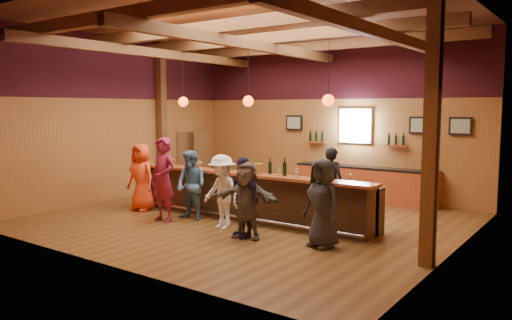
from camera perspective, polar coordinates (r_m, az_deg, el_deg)
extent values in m
plane|color=brown|center=(11.50, -0.88, -6.83)|extent=(9.00, 9.00, 0.00)
cube|color=brown|center=(14.62, 8.53, 4.74)|extent=(9.00, 0.04, 4.50)
cube|color=brown|center=(8.36, -17.53, 3.64)|extent=(9.00, 0.04, 4.50)
cube|color=brown|center=(14.37, -15.50, 4.57)|extent=(0.04, 8.00, 4.50)
cube|color=brown|center=(9.27, 22.08, 3.68)|extent=(0.04, 8.00, 4.50)
cube|color=brown|center=(11.38, -0.92, 15.84)|extent=(9.00, 8.00, 0.04)
cube|color=#350E17|center=(14.64, 8.58, 10.23)|extent=(9.00, 0.01, 1.70)
cube|color=#350E17|center=(14.39, -15.61, 10.15)|extent=(0.01, 8.00, 1.70)
cube|color=#350E17|center=(9.33, 22.31, 12.30)|extent=(0.01, 8.00, 1.70)
cube|color=#543018|center=(15.24, -10.73, 4.75)|extent=(0.22, 0.22, 4.50)
cube|color=#543018|center=(8.34, 19.44, 3.57)|extent=(0.22, 0.22, 4.50)
cube|color=#543018|center=(9.14, -12.70, 16.23)|extent=(8.80, 0.20, 0.25)
cube|color=#543018|center=(10.56, -4.27, 14.95)|extent=(8.80, 0.20, 0.25)
cube|color=#543018|center=(12.14, 1.99, 13.79)|extent=(8.80, 0.20, 0.25)
cube|color=#543018|center=(13.84, 6.71, 12.79)|extent=(8.80, 0.20, 0.25)
cube|color=#543018|center=(13.30, -11.57, 11.90)|extent=(0.18, 7.80, 0.22)
cube|color=#543018|center=(11.30, -0.91, 13.09)|extent=(0.18, 7.80, 0.22)
cube|color=#543018|center=(9.83, 13.71, 14.00)|extent=(0.18, 7.80, 0.22)
cube|color=black|center=(11.40, -0.88, -4.26)|extent=(6.00, 0.60, 1.05)
cube|color=#91381A|center=(11.17, -1.44, -1.59)|extent=(6.30, 0.50, 0.06)
cube|color=black|center=(11.64, 0.23, -2.05)|extent=(6.00, 0.48, 0.05)
cube|color=black|center=(11.71, 0.23, -4.35)|extent=(6.00, 0.48, 0.90)
cube|color=silver|center=(10.62, 9.06, -3.15)|extent=(0.45, 0.40, 0.14)
cube|color=silver|center=(10.41, 11.52, -3.38)|extent=(0.45, 0.40, 0.14)
cylinder|color=silver|center=(11.14, -2.18, -6.46)|extent=(6.00, 0.06, 0.06)
cube|color=#91381A|center=(14.01, 12.26, -2.77)|extent=(4.00, 0.50, 0.90)
cube|color=black|center=(13.95, 12.30, -0.85)|extent=(4.00, 0.52, 0.05)
cube|color=silver|center=(14.24, 11.30, 3.85)|extent=(0.95, 0.08, 0.95)
cube|color=white|center=(14.19, 11.21, 3.85)|extent=(0.78, 0.01, 0.78)
cube|color=black|center=(15.16, 4.37, 4.27)|extent=(0.55, 0.04, 0.45)
cube|color=silver|center=(15.14, 4.32, 4.26)|extent=(0.45, 0.01, 0.35)
cube|color=black|center=(13.58, 18.22, 3.78)|extent=(0.55, 0.04, 0.45)
cube|color=silver|center=(13.55, 18.19, 3.78)|extent=(0.45, 0.01, 0.35)
cube|color=black|center=(13.31, 22.33, 3.60)|extent=(0.55, 0.04, 0.45)
cube|color=silver|center=(13.29, 22.31, 3.59)|extent=(0.45, 0.01, 0.35)
cube|color=#91381A|center=(14.74, 6.89, 2.05)|extent=(0.60, 0.18, 0.04)
cylinder|color=black|center=(14.83, 6.22, 2.66)|extent=(0.07, 0.07, 0.26)
cylinder|color=black|center=(14.73, 6.90, 2.63)|extent=(0.07, 0.07, 0.26)
cylinder|color=black|center=(14.63, 7.58, 2.60)|extent=(0.07, 0.07, 0.26)
cube|color=#91381A|center=(13.74, 15.69, 1.59)|extent=(0.60, 0.18, 0.04)
cylinder|color=black|center=(13.80, 14.93, 2.25)|extent=(0.07, 0.07, 0.26)
cylinder|color=black|center=(13.73, 15.71, 2.21)|extent=(0.07, 0.07, 0.26)
cylinder|color=black|center=(13.67, 16.49, 2.17)|extent=(0.07, 0.07, 0.26)
cylinder|color=black|center=(12.54, -8.36, 9.46)|extent=(0.01, 0.01, 1.25)
sphere|color=#FF420C|center=(12.51, -8.32, 6.60)|extent=(0.24, 0.24, 0.24)
cylinder|color=black|center=(11.24, -0.91, 9.93)|extent=(0.01, 0.01, 1.25)
sphere|color=#FF420C|center=(11.22, -0.90, 6.74)|extent=(0.24, 0.24, 0.24)
cylinder|color=black|center=(10.18, 8.31, 10.28)|extent=(0.01, 0.01, 1.25)
sphere|color=#FF420C|center=(10.15, 8.26, 6.76)|extent=(0.24, 0.24, 0.24)
cube|color=silver|center=(15.93, -7.15, -0.01)|extent=(0.70, 0.70, 1.80)
imported|color=#F54217|center=(12.73, -12.97, -1.91)|extent=(0.82, 0.54, 1.67)
imported|color=maroon|center=(11.39, -10.55, -2.20)|extent=(0.71, 0.48, 1.90)
imported|color=teal|center=(11.43, -7.42, -2.89)|extent=(0.79, 0.63, 1.59)
imported|color=white|center=(10.57, -3.91, -3.65)|extent=(1.09, 0.72, 1.57)
imported|color=#251C39|center=(9.86, -1.42, -4.24)|extent=(1.02, 0.69, 1.60)
imported|color=#574F46|center=(9.74, -1.10, -4.60)|extent=(1.47, 0.72, 1.52)
imported|color=#232326|center=(9.21, 7.60, -4.93)|extent=(0.91, 0.72, 1.63)
imported|color=black|center=(11.72, 8.62, -2.56)|extent=(0.63, 0.44, 1.65)
cylinder|color=brown|center=(10.93, 0.28, -1.01)|extent=(0.20, 0.20, 0.22)
cylinder|color=black|center=(10.93, 1.61, -0.91)|extent=(0.08, 0.08, 0.26)
cylinder|color=black|center=(10.91, 1.61, 0.00)|extent=(0.03, 0.03, 0.09)
cylinder|color=black|center=(10.62, 3.28, -1.03)|extent=(0.08, 0.08, 0.29)
cylinder|color=black|center=(10.60, 3.29, 0.01)|extent=(0.03, 0.03, 0.10)
cylinder|color=silver|center=(12.92, -11.06, -0.51)|extent=(0.07, 0.07, 0.01)
cylinder|color=silver|center=(12.92, -11.07, -0.29)|extent=(0.01, 0.01, 0.10)
sphere|color=silver|center=(12.91, -11.08, 0.06)|extent=(0.08, 0.08, 0.08)
cylinder|color=silver|center=(12.59, -9.40, -0.65)|extent=(0.07, 0.07, 0.01)
cylinder|color=silver|center=(12.59, -9.41, -0.40)|extent=(0.01, 0.01, 0.10)
sphere|color=silver|center=(12.58, -9.41, -0.03)|extent=(0.08, 0.08, 0.08)
cylinder|color=silver|center=(12.08, -6.63, -0.89)|extent=(0.07, 0.07, 0.01)
cylinder|color=silver|center=(12.07, -6.63, -0.65)|extent=(0.01, 0.01, 0.10)
sphere|color=silver|center=(12.06, -6.64, -0.27)|extent=(0.08, 0.08, 0.08)
cylinder|color=silver|center=(11.84, -6.36, -1.02)|extent=(0.07, 0.07, 0.01)
cylinder|color=silver|center=(11.84, -6.36, -0.75)|extent=(0.01, 0.01, 0.11)
sphere|color=silver|center=(11.83, -6.37, -0.33)|extent=(0.08, 0.08, 0.08)
cylinder|color=silver|center=(11.43, -2.89, -1.24)|extent=(0.08, 0.08, 0.01)
cylinder|color=silver|center=(11.43, -2.89, -0.95)|extent=(0.01, 0.01, 0.11)
sphere|color=silver|center=(11.42, -2.89, -0.51)|extent=(0.09, 0.09, 0.09)
cylinder|color=silver|center=(10.65, 2.68, -1.78)|extent=(0.06, 0.06, 0.01)
cylinder|color=silver|center=(10.65, 2.68, -1.52)|extent=(0.01, 0.01, 0.09)
sphere|color=silver|center=(10.64, 2.68, -1.12)|extent=(0.07, 0.07, 0.07)
cylinder|color=silver|center=(10.36, 4.67, -2.01)|extent=(0.07, 0.07, 0.01)
cylinder|color=silver|center=(10.35, 4.67, -1.71)|extent=(0.01, 0.01, 0.10)
sphere|color=silver|center=(10.34, 4.67, -1.24)|extent=(0.08, 0.08, 0.08)
cylinder|color=silver|center=(10.19, 6.85, -2.17)|extent=(0.06, 0.06, 0.01)
cylinder|color=silver|center=(10.18, 6.86, -1.90)|extent=(0.01, 0.01, 0.09)
sphere|color=silver|center=(10.17, 6.86, -1.50)|extent=(0.07, 0.07, 0.07)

